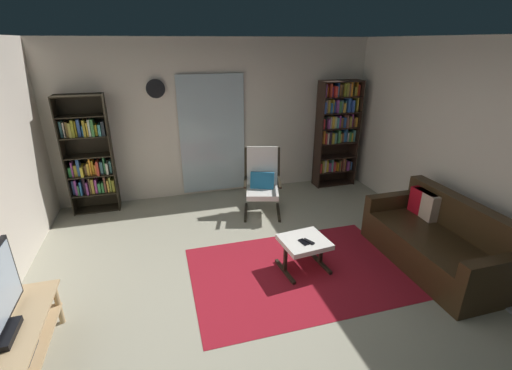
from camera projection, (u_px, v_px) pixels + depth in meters
ground_plane at (270, 289)px, 3.87m from camera, size 7.02×7.02×0.00m
wall_back at (218, 119)px, 5.95m from camera, size 5.60×0.06×2.60m
wall_right at (494, 156)px, 4.06m from camera, size 0.06×6.00×2.60m
glass_door_panel at (213, 135)px, 5.96m from camera, size 1.10×0.01×2.00m
area_rug at (298, 272)px, 4.15m from camera, size 2.48×1.69×0.01m
tv_stand at (8, 352)px, 2.71m from camera, size 0.52×1.32×0.46m
bookshelf_near_tv at (89, 157)px, 5.38m from camera, size 0.68×0.30×1.83m
bookshelf_near_sofa at (336, 128)px, 6.34m from camera, size 0.75×0.30×1.91m
leather_sofa at (438, 241)px, 4.23m from camera, size 0.86×1.74×0.81m
lounge_armchair at (262, 180)px, 5.46m from camera, size 0.72×0.78×1.02m
ottoman at (304, 245)px, 4.10m from camera, size 0.57×0.53×0.40m
tv_remote at (309, 241)px, 4.02m from camera, size 0.10×0.15×0.02m
cell_phone at (304, 242)px, 4.02m from camera, size 0.10×0.15×0.01m
wall_clock at (156, 89)px, 5.43m from camera, size 0.29×0.03×0.29m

